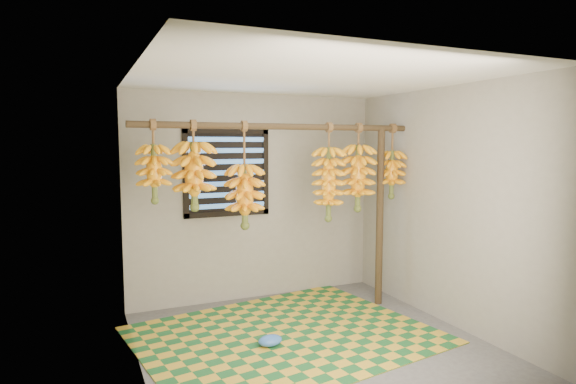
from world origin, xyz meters
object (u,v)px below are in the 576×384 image
banana_bunch_d (329,184)px  banana_bunch_f (392,174)px  support_post (380,217)px  woven_mat (286,335)px  banana_bunch_b (194,176)px  banana_bunch_a (154,173)px  banana_bunch_e (358,178)px  banana_bunch_c (245,196)px  plastic_bag (270,341)px

banana_bunch_d → banana_bunch_f: size_ratio=1.25×
support_post → woven_mat: (-1.35, -0.42, -0.99)m
woven_mat → banana_bunch_b: bearing=150.7°
banana_bunch_a → banana_bunch_b: bearing=0.0°
banana_bunch_b → woven_mat: bearing=-29.3°
banana_bunch_a → banana_bunch_e: size_ratio=0.80×
banana_bunch_c → banana_bunch_f: size_ratio=1.26×
woven_mat → banana_bunch_d: 1.61m
plastic_bag → banana_bunch_c: size_ratio=0.22×
support_post → banana_bunch_f: (0.15, 0.00, 0.48)m
banana_bunch_c → banana_bunch_d: size_ratio=1.01×
banana_bunch_d → woven_mat: bearing=-148.3°
woven_mat → banana_bunch_e: bearing=22.0°
banana_bunch_a → banana_bunch_f: 2.62m
banana_bunch_b → banana_bunch_e: size_ratio=0.88×
support_post → banana_bunch_a: 2.53m
banana_bunch_b → banana_bunch_a: bearing=180.0°
support_post → woven_mat: bearing=-162.5°
banana_bunch_c → banana_bunch_e: (1.31, 0.00, 0.14)m
support_post → banana_bunch_a: (-2.47, 0.00, 0.56)m
plastic_bag → banana_bunch_d: (0.91, 0.60, 1.34)m
banana_bunch_c → woven_mat: bearing=-58.9°
support_post → banana_bunch_d: banana_bunch_d is taller
support_post → banana_bunch_d: size_ratio=1.92×
banana_bunch_c → banana_bunch_f: same height
banana_bunch_a → banana_bunch_c: size_ratio=0.72×
banana_bunch_c → banana_bunch_d: 0.95m
banana_bunch_b → banana_bunch_d: size_ratio=0.81×
banana_bunch_a → support_post: bearing=0.0°
support_post → banana_bunch_b: (-2.10, 0.00, 0.53)m
plastic_bag → banana_bunch_f: bearing=19.2°
support_post → plastic_bag: 1.93m
woven_mat → banana_bunch_b: (-0.76, 0.42, 1.52)m
banana_bunch_b → banana_bunch_d: (1.44, 0.00, -0.12)m
woven_mat → banana_bunch_d: bearing=31.7°
woven_mat → banana_bunch_a: banana_bunch_a is taller
woven_mat → banana_bunch_e: banana_bunch_e is taller
woven_mat → plastic_bag: (-0.23, -0.18, 0.05)m
plastic_bag → banana_bunch_f: (1.73, 0.60, 1.43)m
support_post → banana_bunch_c: 1.63m
banana_bunch_f → banana_bunch_d: bearing=180.0°
support_post → banana_bunch_c: banana_bunch_c is taller
woven_mat → banana_bunch_b: size_ratio=3.17×
plastic_bag → support_post: bearing=20.9°
banana_bunch_b → banana_bunch_c: bearing=-0.0°
banana_bunch_c → banana_bunch_f: 1.76m
banana_bunch_a → banana_bunch_e: 2.17m
banana_bunch_c → plastic_bag: bearing=-87.4°
plastic_bag → banana_bunch_e: bearing=25.2°
banana_bunch_b → banana_bunch_e: (1.81, 0.00, -0.07)m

